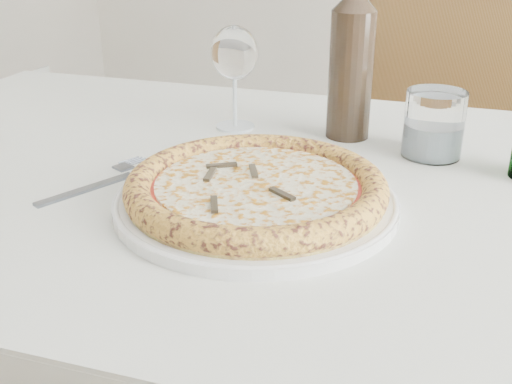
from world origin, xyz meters
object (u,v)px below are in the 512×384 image
chair_far (418,153)px  plate (256,200)px  dining_table (284,234)px  wine_bottle (351,62)px  wine_glass (234,56)px  tumbler (433,129)px  pizza (256,187)px

chair_far → plate: size_ratio=2.65×
dining_table → wine_bottle: size_ratio=5.45×
plate → wine_glass: size_ratio=2.07×
tumbler → chair_far: bearing=100.5°
dining_table → tumbler: bearing=45.6°
wine_glass → tumbler: bearing=-0.2°
pizza → tumbler: 0.32m
wine_glass → wine_bottle: wine_bottle is taller
dining_table → chair_far: size_ratio=1.66×
dining_table → tumbler: size_ratio=15.74×
chair_far → wine_glass: chair_far is taller
chair_far → plate: (-0.05, -0.88, 0.23)m
pizza → dining_table: bearing=90.0°
plate → chair_far: bearing=86.5°
dining_table → wine_bottle: wine_bottle is taller
wine_bottle → dining_table: bearing=-97.3°
dining_table → plate: bearing=-90.0°
wine_bottle → wine_glass: bearing=-169.5°
chair_far → pizza: size_ratio=2.88×
dining_table → chair_far: (0.05, 0.78, -0.14)m
plate → pizza: size_ratio=1.09×
dining_table → wine_glass: 0.31m
plate → wine_bottle: 0.33m
wine_glass → tumbler: wine_glass is taller
wine_bottle → chair_far: bearing=87.3°
pizza → plate: bearing=-32.0°
chair_far → wine_bottle: bearing=-92.7°
pizza → wine_glass: 0.33m
tumbler → wine_bottle: size_ratio=0.35×
plate → wine_bottle: (0.03, 0.31, 0.11)m
dining_table → pizza: (-0.00, -0.10, 0.11)m
wine_glass → wine_bottle: size_ratio=0.60×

